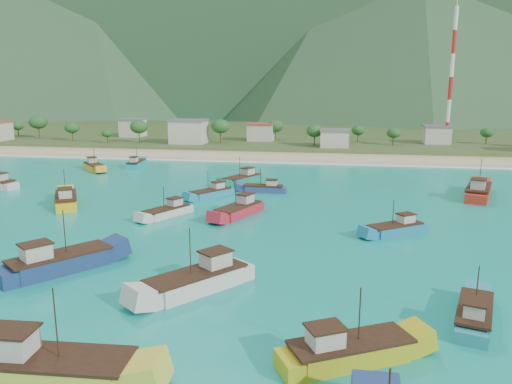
% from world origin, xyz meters
% --- Properties ---
extents(ground, '(600.00, 600.00, 0.00)m').
position_xyz_m(ground, '(0.00, 0.00, 0.00)').
color(ground, '#0C877D').
rests_on(ground, ground).
extents(beach, '(400.00, 18.00, 1.20)m').
position_xyz_m(beach, '(0.00, 79.00, 0.00)').
color(beach, beige).
rests_on(beach, ground).
extents(land, '(400.00, 110.00, 2.40)m').
position_xyz_m(land, '(0.00, 140.00, 0.00)').
color(land, '#385123').
rests_on(land, ground).
extents(surf_line, '(400.00, 2.50, 0.08)m').
position_xyz_m(surf_line, '(0.00, 69.50, 0.00)').
color(surf_line, white).
rests_on(surf_line, ground).
extents(village, '(221.28, 29.44, 7.38)m').
position_xyz_m(village, '(8.40, 101.29, 4.62)').
color(village, beige).
rests_on(village, ground).
extents(vegetation, '(273.56, 25.56, 8.53)m').
position_xyz_m(vegetation, '(-11.42, 102.80, 5.13)').
color(vegetation, '#235623').
rests_on(vegetation, ground).
extents(radio_tower, '(1.20, 1.20, 43.12)m').
position_xyz_m(radio_tower, '(54.49, 108.00, 23.16)').
color(radio_tower, red).
rests_on(radio_tower, ground).
extents(boat_0, '(3.95, 9.86, 5.67)m').
position_xyz_m(boat_0, '(-31.87, 56.85, 0.64)').
color(boat_0, teal).
rests_on(boat_0, ground).
extents(boat_1, '(7.65, 8.94, 5.40)m').
position_xyz_m(boat_1, '(-3.84, 25.88, 0.59)').
color(boat_1, teal).
rests_on(boat_1, ground).
extents(boat_2, '(11.15, 7.98, 6.45)m').
position_xyz_m(boat_2, '(21.03, -28.26, 0.78)').
color(boat_2, '#B2A716').
rests_on(boat_2, ground).
extents(boat_5, '(8.74, 2.84, 5.12)m').
position_xyz_m(boat_5, '(5.36, 31.97, 0.54)').
color(boat_5, navy).
rests_on(boat_5, ground).
extents(boat_8, '(9.11, 7.61, 5.47)m').
position_xyz_m(boat_8, '(28.28, 7.18, 0.60)').
color(boat_8, '#19709B').
rests_on(boat_8, ground).
extents(boat_9, '(7.07, 11.13, 6.35)m').
position_xyz_m(boat_9, '(4.03, 13.38, 0.76)').
color(boat_9, '#B6212F').
rests_on(boat_9, ground).
extents(boat_13, '(10.49, 11.87, 7.26)m').
position_xyz_m(boat_13, '(5.86, -16.75, 0.93)').
color(boat_13, beige).
rests_on(boat_13, ground).
extents(boat_16, '(7.75, 10.88, 6.29)m').
position_xyz_m(boat_16, '(-0.50, 39.57, 0.75)').
color(boat_16, '#18795D').
rests_on(boat_16, ground).
extents(boat_19, '(8.68, 11.67, 6.80)m').
position_xyz_m(boat_19, '(-27.42, 15.08, 0.84)').
color(boat_19, gold).
rests_on(boat_19, ground).
extents(boat_21, '(8.95, 9.44, 5.94)m').
position_xyz_m(boat_21, '(-40.26, 50.45, 0.69)').
color(boat_21, orange).
rests_on(boat_21, ground).
extents(boat_22, '(7.70, 13.53, 7.67)m').
position_xyz_m(boat_22, '(46.01, 33.68, 1.00)').
color(boat_22, red).
rests_on(boat_22, ground).
extents(boat_23, '(5.37, 9.81, 5.56)m').
position_xyz_m(boat_23, '(32.30, -19.81, 0.62)').
color(boat_23, teal).
rests_on(boat_23, ground).
extents(boat_24, '(6.69, 9.33, 5.40)m').
position_xyz_m(boat_24, '(-7.33, 11.11, 0.59)').
color(boat_24, beige).
rests_on(boat_24, ground).
extents(boat_26, '(13.40, 4.61, 7.80)m').
position_xyz_m(boat_26, '(-0.24, -34.71, 1.03)').
color(boat_26, yellow).
rests_on(boat_26, ground).
extents(boat_28, '(10.68, 12.39, 7.51)m').
position_xyz_m(boat_28, '(-11.36, -14.43, 0.97)').
color(boat_28, navy).
rests_on(boat_28, ground).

